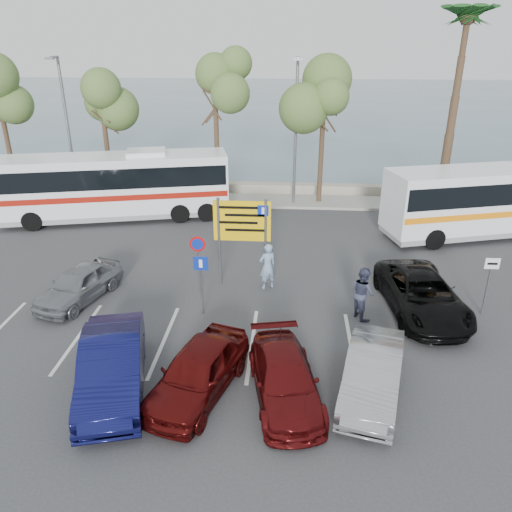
# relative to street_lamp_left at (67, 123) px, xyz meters

# --- Properties ---
(ground) EXTENTS (120.00, 120.00, 0.00)m
(ground) POSITION_rel_street_lamp_left_xyz_m (10.00, -13.52, -4.60)
(ground) COLOR #353537
(ground) RESTS_ON ground
(kerb_strip) EXTENTS (44.00, 2.40, 0.15)m
(kerb_strip) POSITION_rel_street_lamp_left_xyz_m (10.00, 0.48, -4.52)
(kerb_strip) COLOR gray
(kerb_strip) RESTS_ON ground
(seawall) EXTENTS (48.00, 0.80, 0.60)m
(seawall) POSITION_rel_street_lamp_left_xyz_m (10.00, 2.48, -4.30)
(seawall) COLOR gray
(seawall) RESTS_ON ground
(sea) EXTENTS (140.00, 140.00, 0.00)m
(sea) POSITION_rel_street_lamp_left_xyz_m (10.00, 46.48, -4.59)
(sea) COLOR #3E5763
(sea) RESTS_ON ground
(tree_left) EXTENTS (3.20, 3.20, 7.20)m
(tree_left) POSITION_rel_street_lamp_left_xyz_m (2.00, 0.48, 1.41)
(tree_left) COLOR #382619
(tree_left) RESTS_ON kerb_strip
(tree_mid) EXTENTS (3.20, 3.20, 8.00)m
(tree_mid) POSITION_rel_street_lamp_left_xyz_m (8.50, 0.48, 2.06)
(tree_mid) COLOR #382619
(tree_mid) RESTS_ON kerb_strip
(tree_right) EXTENTS (3.20, 3.20, 7.40)m
(tree_right) POSITION_rel_street_lamp_left_xyz_m (14.50, 0.48, 1.57)
(tree_right) COLOR #382619
(tree_right) RESTS_ON kerb_strip
(palm_tree) EXTENTS (4.80, 4.80, 11.20)m
(palm_tree) POSITION_rel_street_lamp_left_xyz_m (21.50, 0.48, 5.27)
(palm_tree) COLOR #382619
(palm_tree) RESTS_ON kerb_strip
(street_lamp_left) EXTENTS (0.45, 1.15, 8.01)m
(street_lamp_left) POSITION_rel_street_lamp_left_xyz_m (0.00, 0.00, 0.00)
(street_lamp_left) COLOR slate
(street_lamp_left) RESTS_ON kerb_strip
(street_lamp_right) EXTENTS (0.45, 1.15, 8.01)m
(street_lamp_right) POSITION_rel_street_lamp_left_xyz_m (13.00, 0.00, 0.00)
(street_lamp_right) COLOR slate
(street_lamp_right) RESTS_ON kerb_strip
(direction_sign) EXTENTS (2.20, 0.12, 3.60)m
(direction_sign) POSITION_rel_street_lamp_left_xyz_m (11.00, -10.32, -2.17)
(direction_sign) COLOR slate
(direction_sign) RESTS_ON ground
(sign_no_stop) EXTENTS (0.60, 0.08, 2.35)m
(sign_no_stop) POSITION_rel_street_lamp_left_xyz_m (9.40, -11.13, -3.02)
(sign_no_stop) COLOR slate
(sign_no_stop) RESTS_ON ground
(sign_parking) EXTENTS (0.50, 0.07, 2.25)m
(sign_parking) POSITION_rel_street_lamp_left_xyz_m (9.80, -12.73, -3.13)
(sign_parking) COLOR slate
(sign_parking) RESTS_ON ground
(sign_taxi) EXTENTS (0.50, 0.07, 2.20)m
(sign_taxi) POSITION_rel_street_lamp_left_xyz_m (19.80, -12.03, -3.18)
(sign_taxi) COLOR slate
(sign_taxi) RESTS_ON ground
(lane_markings) EXTENTS (12.02, 4.20, 0.01)m
(lane_markings) POSITION_rel_street_lamp_left_xyz_m (8.86, -14.52, -4.60)
(lane_markings) COLOR silver
(lane_markings) RESTS_ON ground
(coach_bus_left) EXTENTS (12.11, 5.19, 3.69)m
(coach_bus_left) POSITION_rel_street_lamp_left_xyz_m (3.50, -3.02, -2.89)
(coach_bus_left) COLOR white
(coach_bus_left) RESTS_ON ground
(coach_bus_right) EXTENTS (11.88, 5.53, 3.63)m
(coach_bus_right) POSITION_rel_street_lamp_left_xyz_m (23.16, -3.92, -2.92)
(coach_bus_right) COLOR white
(coach_bus_right) RESTS_ON ground
(car_silver_a) EXTENTS (2.62, 4.14, 1.31)m
(car_silver_a) POSITION_rel_street_lamp_left_xyz_m (5.00, -12.02, -3.94)
(car_silver_a) COLOR gray
(car_silver_a) RESTS_ON ground
(car_blue) EXTENTS (2.80, 4.99, 1.56)m
(car_blue) POSITION_rel_street_lamp_left_xyz_m (8.00, -17.02, -3.82)
(car_blue) COLOR #0D0F41
(car_blue) RESTS_ON ground
(car_maroon) EXTENTS (2.46, 4.40, 1.21)m
(car_maroon) POSITION_rel_street_lamp_left_xyz_m (12.80, -17.02, -4.00)
(car_maroon) COLOR #530D0E
(car_maroon) RESTS_ON ground
(car_red) EXTENTS (2.87, 4.50, 1.43)m
(car_red) POSITION_rel_street_lamp_left_xyz_m (10.40, -17.02, -3.89)
(car_red) COLOR #4B0B0A
(car_red) RESTS_ON ground
(suv_black) EXTENTS (2.92, 5.34, 1.42)m
(suv_black) POSITION_rel_street_lamp_left_xyz_m (17.60, -12.02, -3.89)
(suv_black) COLOR black
(suv_black) RESTS_ON ground
(car_silver_b) EXTENTS (2.40, 4.39, 1.37)m
(car_silver_b) POSITION_rel_street_lamp_left_xyz_m (15.20, -16.72, -3.91)
(car_silver_b) COLOR gray
(car_silver_b) RESTS_ON ground
(pedestrian_near) EXTENTS (0.82, 0.72, 1.88)m
(pedestrian_near) POSITION_rel_street_lamp_left_xyz_m (12.00, -10.56, -3.66)
(pedestrian_near) COLOR #7C94B5
(pedestrian_near) RESTS_ON ground
(pedestrian_far) EXTENTS (1.06, 1.15, 1.91)m
(pedestrian_far) POSITION_rel_street_lamp_left_xyz_m (15.43, -12.52, -3.64)
(pedestrian_far) COLOR #34384F
(pedestrian_far) RESTS_ON ground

